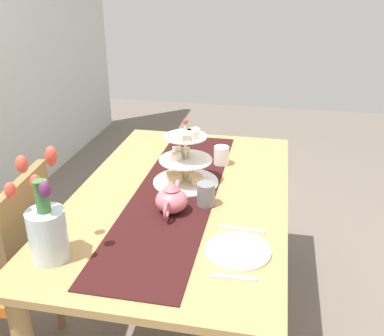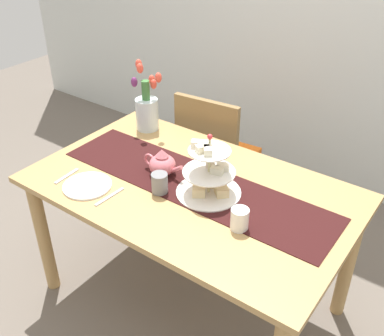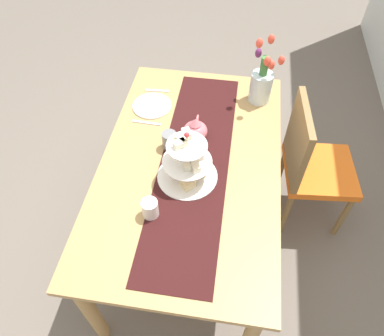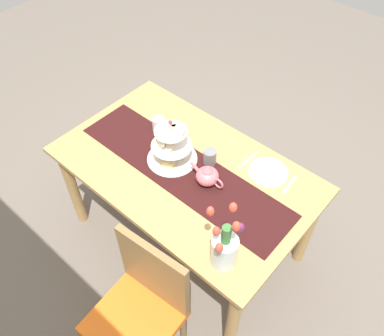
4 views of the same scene
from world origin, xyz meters
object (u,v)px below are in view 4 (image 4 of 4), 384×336
object	(u,v)px
dining_table	(185,180)
mug_grey	(210,157)
fork_left	(290,185)
knife_left	(248,160)
dinner_plate_left	(268,172)
tiered_cake_stand	(171,148)
teapot	(207,176)
tulip_vase	(225,247)
mug_white_text	(158,124)
chair_left	(142,305)

from	to	relation	value
dining_table	mug_grey	world-z (taller)	mug_grey
fork_left	knife_left	bearing A→B (deg)	0.00
mug_grey	dining_table	bearing A→B (deg)	55.70
dinner_plate_left	dining_table	bearing A→B (deg)	36.66
fork_left	tiered_cake_stand	bearing A→B (deg)	24.71
dining_table	teapot	world-z (taller)	teapot
teapot	tulip_vase	bearing A→B (deg)	138.82
teapot	dinner_plate_left	world-z (taller)	teapot
mug_grey	mug_white_text	bearing A→B (deg)	-0.79
mug_white_text	knife_left	bearing A→B (deg)	-164.79
mug_white_text	mug_grey	bearing A→B (deg)	179.21
tulip_vase	fork_left	xyz separation A→B (m)	(0.01, -0.62, -0.12)
dinner_plate_left	chair_left	bearing A→B (deg)	85.64
tulip_vase	dinner_plate_left	xyz separation A→B (m)	(0.16, -0.62, -0.12)
tiered_cake_stand	mug_white_text	size ratio (longest dim) A/B	3.20
dinner_plate_left	mug_white_text	size ratio (longest dim) A/B	2.42
tiered_cake_stand	teapot	size ratio (longest dim) A/B	1.28
dining_table	knife_left	xyz separation A→B (m)	(-0.25, -0.29, 0.11)
knife_left	mug_white_text	bearing A→B (deg)	15.21
tulip_vase	mug_grey	distance (m)	0.65
chair_left	tulip_vase	xyz separation A→B (m)	(-0.23, -0.36, 0.38)
dinner_plate_left	knife_left	size ratio (longest dim) A/B	1.35
chair_left	knife_left	xyz separation A→B (m)	(0.07, -0.98, 0.26)
tulip_vase	dinner_plate_left	bearing A→B (deg)	-75.71
knife_left	mug_grey	xyz separation A→B (m)	(0.16, 0.17, 0.05)
tulip_vase	knife_left	world-z (taller)	tulip_vase
tiered_cake_stand	fork_left	distance (m)	0.71
fork_left	mug_white_text	distance (m)	0.89
mug_grey	tulip_vase	bearing A→B (deg)	135.56
knife_left	tulip_vase	bearing A→B (deg)	116.04
fork_left	tulip_vase	bearing A→B (deg)	91.20
tiered_cake_stand	fork_left	xyz separation A→B (m)	(-0.64, -0.29, -0.09)
dinner_plate_left	fork_left	xyz separation A→B (m)	(-0.15, 0.00, -0.00)
tulip_vase	mug_white_text	xyz separation A→B (m)	(0.89, -0.46, -0.08)
dinner_plate_left	mug_white_text	bearing A→B (deg)	12.31
chair_left	tulip_vase	size ratio (longest dim) A/B	2.24
tulip_vase	dinner_plate_left	world-z (taller)	tulip_vase
tiered_cake_stand	teapot	world-z (taller)	tiered_cake_stand
dinner_plate_left	mug_white_text	world-z (taller)	mug_white_text
teapot	fork_left	size ratio (longest dim) A/B	1.59
teapot	dining_table	bearing A→B (deg)	0.00
chair_left	mug_grey	distance (m)	0.90
dining_table	fork_left	xyz separation A→B (m)	(-0.54, -0.29, 0.11)
mug_grey	chair_left	bearing A→B (deg)	105.85
knife_left	mug_grey	size ratio (longest dim) A/B	1.79
fork_left	teapot	bearing A→B (deg)	38.60
knife_left	mug_white_text	world-z (taller)	mug_white_text
dinner_plate_left	knife_left	distance (m)	0.15
tulip_vase	fork_left	distance (m)	0.63
dining_table	mug_grey	distance (m)	0.22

